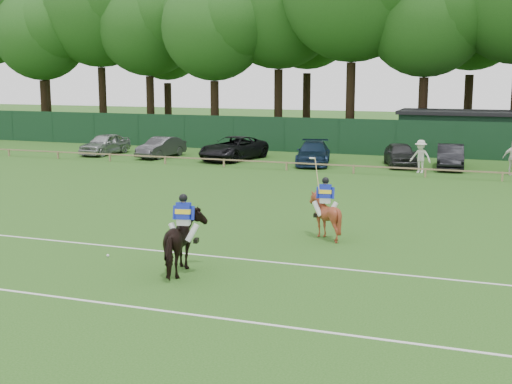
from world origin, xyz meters
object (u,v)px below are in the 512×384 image
at_px(sedan_navy, 313,153).
at_px(spectator_left, 421,156).
at_px(polo_ball, 108,256).
at_px(sedan_silver, 105,144).
at_px(suv_black, 233,148).
at_px(estate_black, 450,157).
at_px(horse_chestnut, 325,216).
at_px(horse_dark, 184,243).
at_px(utility_shed, 459,132).
at_px(sedan_grey, 161,147).
at_px(hatch_grey, 400,155).

relative_size(sedan_navy, spectator_left, 2.60).
bearing_deg(polo_ball, sedan_silver, 122.28).
xyz_separation_m(suv_black, estate_black, (13.76, 0.61, -0.04)).
distance_m(horse_chestnut, sedan_navy, 19.19).
xyz_separation_m(suv_black, spectator_left, (12.28, -1.80, 0.19)).
distance_m(horse_dark, horse_chestnut, 6.15).
bearing_deg(horse_chestnut, utility_shed, -103.32).
bearing_deg(spectator_left, estate_black, 71.87).
xyz_separation_m(estate_black, utility_shed, (-0.00, 7.95, 0.82)).
bearing_deg(sedan_grey, sedan_silver, -174.23).
height_order(hatch_grey, utility_shed, utility_shed).
height_order(horse_chestnut, sedan_grey, horse_chestnut).
relative_size(horse_dark, horse_chestnut, 1.35).
height_order(horse_chestnut, hatch_grey, horse_chestnut).
bearing_deg(horse_chestnut, horse_dark, 55.68).
bearing_deg(sedan_navy, horse_dark, -95.73).
distance_m(sedan_navy, spectator_left, 6.84).
distance_m(sedan_silver, utility_shed, 24.95).
bearing_deg(spectator_left, hatch_grey, 134.95).
bearing_deg(horse_chestnut, polo_ball, 31.58).
height_order(sedan_silver, spectator_left, spectator_left).
bearing_deg(estate_black, horse_dark, -107.45).
relative_size(horse_chestnut, hatch_grey, 0.37).
bearing_deg(sedan_navy, estate_black, -4.36).
bearing_deg(spectator_left, utility_shed, 95.28).
bearing_deg(sedan_silver, suv_black, 6.47).
bearing_deg(suv_black, sedan_grey, -162.59).
relative_size(sedan_silver, estate_black, 0.99).
distance_m(horse_chestnut, spectator_left, 17.15).
height_order(sedan_navy, polo_ball, sedan_navy).
bearing_deg(sedan_navy, suv_black, 162.97).
bearing_deg(utility_shed, sedan_navy, -132.11).
bearing_deg(suv_black, sedan_silver, -165.81).
xyz_separation_m(horse_dark, utility_shed, (5.55, 32.95, 0.64)).
bearing_deg(sedan_silver, estate_black, 6.83).
height_order(horse_dark, sedan_navy, horse_dark).
distance_m(spectator_left, utility_shed, 10.48).
bearing_deg(suv_black, horse_chestnut, -47.59).
bearing_deg(utility_shed, sedan_grey, -154.43).
xyz_separation_m(sedan_silver, hatch_grey, (20.36, 0.92, -0.01)).
bearing_deg(estate_black, hatch_grey, 175.26).
relative_size(hatch_grey, estate_black, 0.97).
height_order(suv_black, utility_shed, utility_shed).
relative_size(hatch_grey, polo_ball, 47.11).
xyz_separation_m(horse_dark, suv_black, (-8.20, 24.39, -0.14)).
xyz_separation_m(horse_dark, hatch_grey, (2.60, 24.99, -0.18)).
distance_m(sedan_grey, sedan_navy, 10.66).
bearing_deg(utility_shed, spectator_left, -98.10).
bearing_deg(horse_dark, suv_black, -83.15).
bearing_deg(sedan_grey, suv_black, 12.69).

